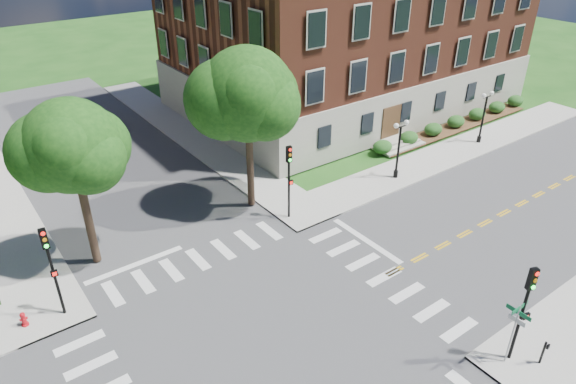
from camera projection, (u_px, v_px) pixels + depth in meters
ground at (272, 337)px, 23.36m from camera, size 160.00×160.00×0.00m
road_ew at (272, 337)px, 23.36m from camera, size 90.00×12.00×0.01m
road_ns at (272, 336)px, 23.36m from camera, size 12.00×90.00×0.01m
sidewalk_ne at (319, 143)px, 42.05m from camera, size 34.00×34.00×0.12m
crosswalk_east at (384, 277)px, 27.08m from camera, size 2.20×10.20×0.02m
stop_bar_east at (366, 240)px, 30.01m from camera, size 0.40×5.50×0.00m
main_building at (348, 14)px, 47.07m from camera, size 30.60×22.40×16.50m
shrub_row at (455, 129)px, 44.88m from camera, size 18.00×2.00×1.30m
tree_c at (72, 146)px, 24.83m from camera, size 4.73×4.73×9.23m
tree_d at (247, 95)px, 29.82m from camera, size 5.63×5.63×10.23m
traffic_signal_se at (525, 303)px, 20.63m from camera, size 0.38×0.44×4.80m
traffic_signal_ne at (289, 173)px, 30.57m from camera, size 0.34×0.38×4.80m
traffic_signal_nw at (50, 261)px, 23.04m from camera, size 0.35×0.39×4.80m
twin_lamp_west at (399, 146)px, 35.53m from camera, size 1.36×0.36×4.23m
twin_lamp_east at (484, 114)px, 40.91m from camera, size 1.36×0.36×4.23m
street_sign_pole at (516, 323)px, 20.90m from camera, size 1.10×1.10×3.10m
push_button_post at (544, 352)px, 21.54m from camera, size 0.14×0.21×1.20m
fire_hydrant at (24, 320)px, 23.66m from camera, size 0.35×0.35×0.75m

